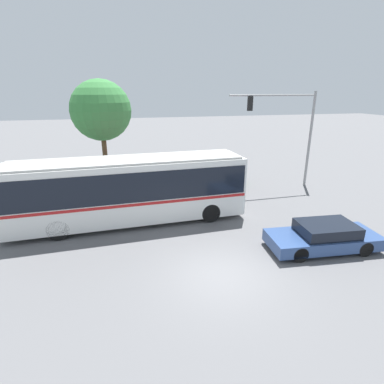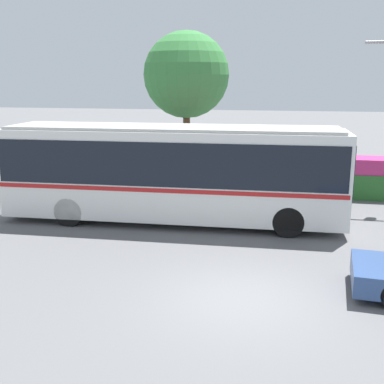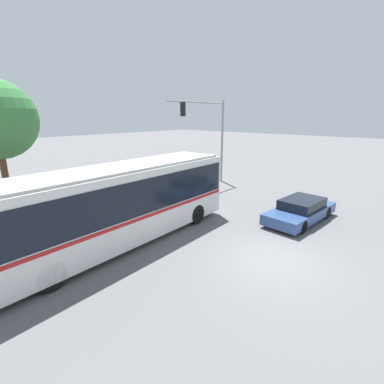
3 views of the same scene
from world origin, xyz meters
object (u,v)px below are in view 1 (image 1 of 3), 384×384
city_bus (130,187)px  traffic_light_pole (292,124)px  sedan_foreground (324,237)px  street_tree_left (101,111)px

city_bus → traffic_light_pole: bearing=16.0°
sedan_foreground → traffic_light_pole: 9.87m
traffic_light_pole → street_tree_left: 13.80m
traffic_light_pole → street_tree_left: (-12.57, 5.65, 0.73)m
city_bus → street_tree_left: street_tree_left is taller
city_bus → street_tree_left: 9.86m
city_bus → traffic_light_pole: 11.98m
sedan_foreground → street_tree_left: street_tree_left is taller
sedan_foreground → traffic_light_pole: (3.25, 8.48, 3.86)m
sedan_foreground → street_tree_left: size_ratio=0.66×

